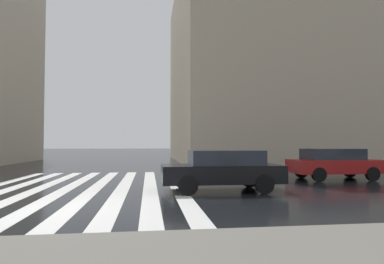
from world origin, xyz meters
name	(u,v)px	position (x,y,z in m)	size (l,w,h in m)	color
ground_plane	(61,209)	(0.00, 0.00, 0.00)	(220.00, 220.00, 0.00)	black
zebra_crossing	(82,188)	(4.00, 0.26, 0.00)	(13.00, 7.50, 0.01)	silver
haussmann_block_corner	(293,56)	(22.48, -16.54, 10.42)	(19.96, 23.38, 21.28)	tan
car_black	(222,169)	(2.50, -4.71, 0.76)	(1.85, 4.10, 1.41)	black
car_red	(334,163)	(5.50, -10.64, 0.76)	(1.85, 4.10, 1.41)	maroon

